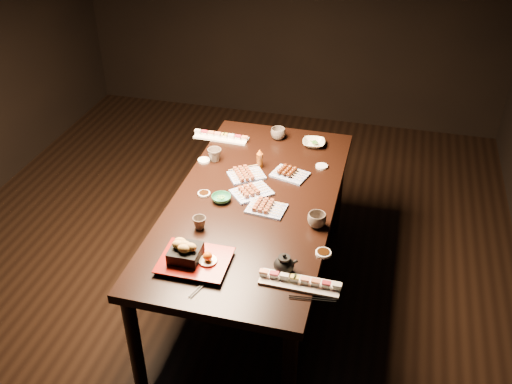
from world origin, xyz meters
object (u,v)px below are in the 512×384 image
yakitori_plate_right (266,206)px  tempura_tray (194,254)px  teacup_near_left (199,223)px  sushi_platter_far (221,136)px  condiment_bottle (260,158)px  dining_table (254,251)px  yakitori_plate_center (252,190)px  edamame_bowl_green (221,198)px  sushi_platter_near (300,281)px  teacup_mid_right (317,220)px  edamame_bowl_cream (314,143)px  teacup_far_left (215,155)px  teacup_far_right (278,134)px  yakitori_plate_left (247,173)px  teapot (284,263)px

yakitori_plate_right → tempura_tray: 0.57m
teacup_near_left → tempura_tray: bearing=-75.5°
sushi_platter_far → teacup_near_left: 0.98m
yakitori_plate_right → condiment_bottle: size_ratio=1.69×
dining_table → yakitori_plate_center: yakitori_plate_center is taller
edamame_bowl_green → sushi_platter_near: bearing=-45.1°
sushi_platter_far → tempura_tray: bearing=103.6°
edamame_bowl_green → teacup_near_left: (-0.04, -0.26, 0.02)m
yakitori_plate_right → condiment_bottle: (-0.15, 0.43, 0.03)m
yakitori_plate_right → condiment_bottle: 0.46m
teacup_mid_right → edamame_bowl_cream: bearing=100.7°
sushi_platter_far → teacup_far_left: (0.05, -0.28, 0.02)m
edamame_bowl_cream → condiment_bottle: condiment_bottle is taller
teacup_far_right → teacup_near_left: bearing=-99.9°
yakitori_plate_center → edamame_bowl_cream: (0.25, 0.64, -0.01)m
yakitori_plate_left → teacup_mid_right: bearing=-72.2°
yakitori_plate_right → sushi_platter_far: bearing=129.9°
edamame_bowl_cream → tempura_tray: (-0.36, -1.29, 0.04)m
teacup_far_right → sushi_platter_far: bearing=-165.6°
dining_table → sushi_platter_near: size_ratio=4.80×
teacup_far_left → teacup_far_right: teacup_far_left is taller
teacup_far_left → condiment_bottle: size_ratio=0.72×
edamame_bowl_green → edamame_bowl_cream: edamame_bowl_cream is taller
dining_table → teapot: size_ratio=15.29×
dining_table → yakitori_plate_left: size_ratio=8.80×
sushi_platter_near → yakitori_plate_center: 0.78m
dining_table → tempura_tray: bearing=-114.8°
yakitori_plate_left → teapot: teapot is taller
yakitori_plate_center → edamame_bowl_green: (-0.15, -0.11, -0.01)m
sushi_platter_far → edamame_bowl_green: (0.22, -0.69, -0.00)m
edamame_bowl_cream → sushi_platter_far: bearing=-174.3°
sushi_platter_far → yakitori_plate_left: 0.50m
teacup_far_right → condiment_bottle: 0.38m
teacup_far_left → sushi_platter_near: bearing=-53.2°
teacup_mid_right → teacup_far_right: teacup_mid_right is taller
edamame_bowl_cream → teapot: 1.24m
teacup_mid_right → teacup_far_right: size_ratio=1.02×
teacup_mid_right → teacup_far_right: (-0.41, 0.88, -0.00)m
yakitori_plate_center → yakitori_plate_left: yakitori_plate_center is taller
sushi_platter_far → tempura_tray: 1.26m
tempura_tray → teapot: bearing=6.9°
yakitori_plate_right → teacup_far_right: bearing=104.0°
yakitori_plate_right → teapot: 0.50m
yakitori_plate_center → teapot: teapot is taller
edamame_bowl_cream → yakitori_plate_left: bearing=-124.5°
teacup_far_right → sushi_platter_near: bearing=-73.2°
teapot → yakitori_plate_center: bearing=92.1°
yakitori_plate_center → teacup_far_left: 0.44m
sushi_platter_far → teacup_far_right: bearing=-163.7°
teacup_far_right → teapot: 1.31m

